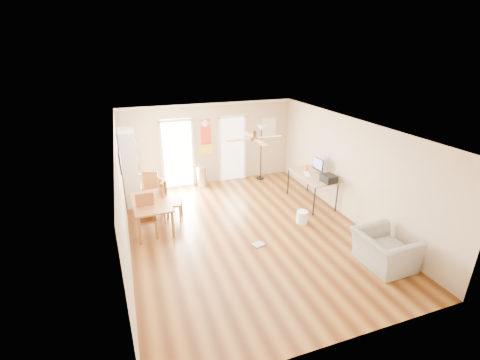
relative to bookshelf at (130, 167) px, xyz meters
name	(u,v)px	position (x,y,z in m)	size (l,w,h in m)	color
floor	(248,232)	(2.52, -2.73, -1.07)	(7.00, 7.00, 0.00)	brown
ceiling	(249,127)	(2.52, -2.73, 1.53)	(5.50, 7.00, 0.00)	silver
wall_back	(210,144)	(2.52, 0.77, 0.23)	(5.50, 0.04, 2.60)	beige
wall_front	(340,275)	(2.52, -6.23, 0.23)	(5.50, 0.04, 2.60)	beige
wall_left	(123,201)	(-0.23, -2.73, 0.23)	(0.04, 7.00, 2.60)	beige
wall_right	(349,169)	(5.27, -2.73, 0.23)	(0.04, 7.00, 2.60)	beige
crown_molding	(249,129)	(2.52, -2.73, 1.49)	(5.50, 7.00, 0.08)	white
kitchen_doorway	(178,155)	(1.47, 0.76, -0.02)	(0.90, 0.10, 2.10)	white
bathroom_doorway	(232,149)	(3.27, 0.76, -0.02)	(0.80, 0.10, 2.10)	white
wall_decal	(206,137)	(2.39, 0.75, 0.48)	(0.46, 0.03, 1.10)	red
ac_grille	(269,127)	(4.57, 0.74, 0.63)	(0.50, 0.04, 0.60)	white
framed_poster	(120,161)	(-0.21, -1.33, 0.63)	(0.04, 0.66, 0.48)	black
ceiling_fan	(254,138)	(2.52, -3.03, 1.36)	(1.24, 1.24, 0.20)	#593819
bookshelf	(130,167)	(0.00, 0.00, 0.00)	(0.43, 0.96, 2.14)	silver
dining_table	(152,214)	(0.37, -1.71, -0.71)	(0.87, 1.45, 0.73)	#965830
dining_chair_right_a	(170,196)	(0.92, -1.09, -0.55)	(0.42, 0.42, 1.03)	#A37234
dining_chair_right_b	(172,201)	(0.92, -1.46, -0.52)	(0.45, 0.45, 1.09)	#995731
dining_chair_near	(147,217)	(0.22, -2.10, -0.55)	(0.43, 0.43, 1.04)	olive
dining_chair_far	(153,186)	(0.55, -0.27, -0.55)	(0.42, 0.42, 1.03)	#AC7237
trash_can	(202,177)	(2.14, 0.43, -0.73)	(0.31, 0.31, 0.67)	silver
torchiere_lamp	(261,152)	(4.18, 0.47, -0.14)	(0.35, 0.35, 1.86)	black
computer_desk	(311,189)	(4.83, -1.73, -0.65)	(0.78, 1.56, 0.84)	#A77D5A
imac	(318,166)	(4.99, -1.71, 0.01)	(0.07, 0.52, 0.49)	black
keyboard	(307,174)	(4.72, -1.63, -0.22)	(0.13, 0.41, 0.02)	white
printer	(329,178)	(4.97, -2.32, -0.13)	(0.33, 0.39, 0.20)	black
orange_bottle	(306,168)	(4.82, -1.41, -0.12)	(0.07, 0.07, 0.22)	orange
wastebasket_a	(302,217)	(3.99, -2.74, -0.91)	(0.28, 0.28, 0.33)	white
floor_cloth	(258,245)	(2.53, -3.34, -1.05)	(0.26, 0.20, 0.04)	#979792
armchair	(384,250)	(4.67, -4.86, -0.71)	(1.11, 0.97, 0.72)	gray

